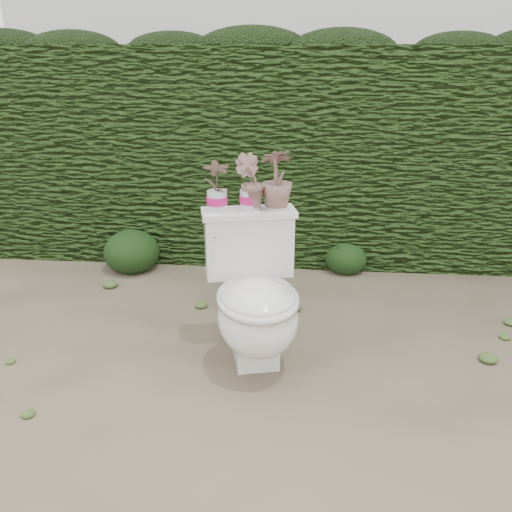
# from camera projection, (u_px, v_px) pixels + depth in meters

# --- Properties ---
(ground) EXTENTS (60.00, 60.00, 0.00)m
(ground) POSITION_uv_depth(u_px,v_px,m) (232.00, 340.00, 3.13)
(ground) COLOR #827059
(ground) RESTS_ON ground
(hedge) EXTENTS (8.00, 1.00, 1.60)m
(hedge) POSITION_uv_depth(u_px,v_px,m) (257.00, 152.00, 4.33)
(hedge) COLOR #33551C
(hedge) RESTS_ON ground
(house_wall) EXTENTS (8.00, 3.50, 4.00)m
(house_wall) POSITION_uv_depth(u_px,v_px,m) (325.00, 16.00, 7.93)
(house_wall) COLOR silver
(house_wall) RESTS_ON ground
(toilet) EXTENTS (0.60, 0.77, 0.78)m
(toilet) POSITION_uv_depth(u_px,v_px,m) (255.00, 301.00, 2.81)
(toilet) COLOR silver
(toilet) RESTS_ON ground
(potted_plant_left) EXTENTS (0.14, 0.10, 0.26)m
(potted_plant_left) POSITION_uv_depth(u_px,v_px,m) (217.00, 186.00, 2.80)
(potted_plant_left) COLOR #2F7123
(potted_plant_left) RESTS_ON toilet
(potted_plant_center) EXTENTS (0.18, 0.16, 0.28)m
(potted_plant_center) POSITION_uv_depth(u_px,v_px,m) (250.00, 184.00, 2.83)
(potted_plant_center) COLOR #2F7123
(potted_plant_center) RESTS_ON toilet
(potted_plant_right) EXTENTS (0.22, 0.22, 0.30)m
(potted_plant_right) POSITION_uv_depth(u_px,v_px,m) (277.00, 181.00, 2.84)
(potted_plant_right) COLOR #2F7123
(potted_plant_right) RESTS_ON toilet
(liriope_clump_1) EXTENTS (0.42, 0.42, 0.33)m
(liriope_clump_1) POSITION_uv_depth(u_px,v_px,m) (131.00, 248.00, 4.08)
(liriope_clump_1) COLOR #1D3914
(liriope_clump_1) RESTS_ON ground
(liriope_clump_2) EXTENTS (0.31, 0.31, 0.25)m
(liriope_clump_2) POSITION_uv_depth(u_px,v_px,m) (346.00, 255.00, 4.06)
(liriope_clump_2) COLOR #1D3914
(liriope_clump_2) RESTS_ON ground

